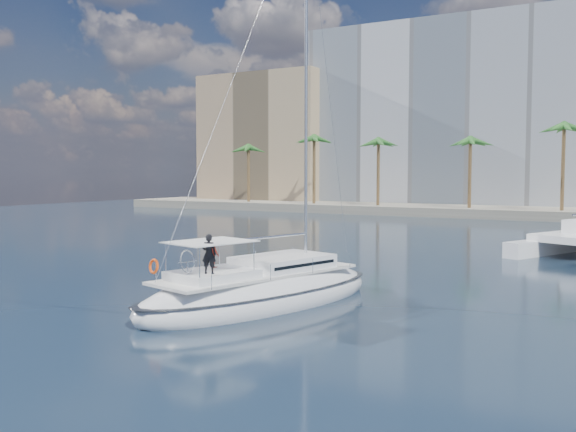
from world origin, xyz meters
The scene contains 8 objects.
ground centered at (0.00, 0.00, 0.00)m, with size 160.00×160.00×0.00m, color black.
quay centered at (0.00, 61.00, 0.60)m, with size 120.00×14.00×1.20m, color gray.
building_modern centered at (-12.00, 73.00, 14.00)m, with size 42.00×16.00×28.00m, color silver.
building_tan_left centered at (-42.00, 69.00, 11.00)m, with size 22.00×14.00×22.00m, color tan.
palm_left centered at (-34.00, 57.00, 10.28)m, with size 3.60×3.60×12.30m.
palm_centre centered at (0.00, 57.00, 10.28)m, with size 3.60×3.60×12.30m.
main_sloop centered at (0.24, -2.15, 0.57)m, with size 7.53×13.84×19.59m.
seagull centered at (-2.17, 0.56, 0.45)m, with size 1.08×0.46×0.20m.
Camera 1 is at (15.00, -25.80, 5.89)m, focal length 40.00 mm.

